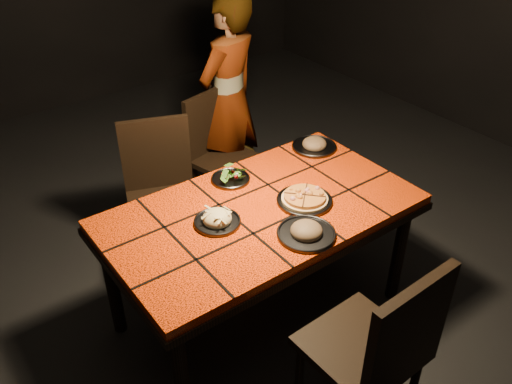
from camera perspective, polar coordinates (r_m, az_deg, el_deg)
room_shell at (r=2.43m, az=0.63°, el=12.90°), size 6.04×7.04×3.08m
dining_table at (r=2.83m, az=0.53°, el=-2.96°), size 1.62×0.92×0.75m
chair_near at (r=2.40m, az=12.93°, el=-15.59°), size 0.47×0.47×1.00m
chair_far_left at (r=3.39m, az=-10.00°, el=0.69°), size 0.55×0.55×0.94m
chair_far_right at (r=3.82m, az=-4.02°, el=4.72°), size 0.49×0.49×0.89m
diner at (r=3.90m, az=-2.88°, el=9.61°), size 0.65×0.52×1.54m
plate_pizza at (r=2.83m, az=5.14°, el=-0.75°), size 0.34×0.34×0.04m
plate_pasta at (r=2.67m, az=-4.11°, el=-2.94°), size 0.23×0.23×0.08m
plate_salad at (r=2.99m, az=-2.70°, el=1.66°), size 0.22×0.22×0.07m
plate_mushroom_a at (r=2.60m, az=5.33°, el=-4.12°), size 0.29×0.29×0.09m
plate_mushroom_b at (r=3.33m, az=6.17°, el=5.00°), size 0.27×0.27×0.09m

